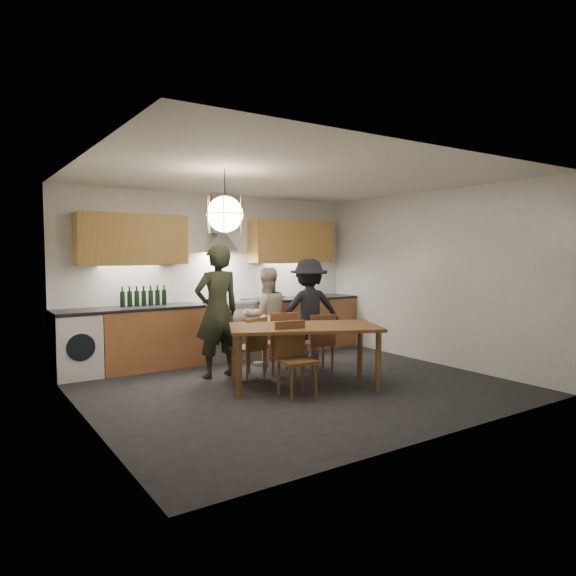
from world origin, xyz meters
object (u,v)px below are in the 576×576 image
dining_table (304,333)px  mixing_bowl (277,297)px  chair_front (294,353)px  person_left (217,311)px  person_mid (266,316)px  chair_back_left (252,343)px  stock_pot (309,293)px  person_right (309,310)px  wine_bottles (144,296)px

dining_table → mixing_bowl: size_ratio=7.17×
chair_front → person_left: (-0.35, 1.30, 0.39)m
person_mid → mixing_bowl: size_ratio=5.10×
chair_back_left → mixing_bowl: (1.22, 1.28, 0.47)m
chair_front → stock_pot: (1.94, 2.36, 0.47)m
person_mid → person_right: bearing=179.7°
chair_back_left → chair_front: bearing=77.7°
person_right → stock_pot: person_right is taller
dining_table → chair_back_left: (-0.32, 0.74, -0.21)m
dining_table → person_mid: person_mid is taller
chair_back_left → person_right: 1.39m
person_left → wine_bottles: bearing=-63.5°
chair_front → person_left: bearing=111.1°
person_left → stock_pot: person_left is taller
chair_back_left → wine_bottles: bearing=-68.5°
person_mid → wine_bottles: bearing=-14.1°
person_left → mixing_bowl: (1.57, 0.96, 0.04)m
chair_back_left → stock_pot: (1.94, 1.38, 0.50)m
person_mid → mixing_bowl: person_mid is taller
wine_bottles → mixing_bowl: bearing=-4.3°
person_left → mixing_bowl: bearing=-151.0°
mixing_bowl → stock_pot: 0.73m
person_mid → wine_bottles: size_ratio=2.13×
chair_front → person_right: (1.27, 1.44, 0.29)m
stock_pot → person_mid: bearing=-150.5°
stock_pot → mixing_bowl: bearing=-172.2°
chair_back_left → person_mid: person_mid is taller
person_left → dining_table: bearing=119.7°
dining_table → chair_front: chair_front is taller
chair_front → stock_pot: size_ratio=4.54×
dining_table → mixing_bowl: bearing=91.0°
chair_front → person_mid: person_mid is taller
person_mid → mixing_bowl: (0.62, 0.66, 0.21)m
person_left → person_right: bearing=-177.5°
person_right → stock_pot: bearing=-105.6°
mixing_bowl → person_mid: bearing=-133.2°
chair_front → wine_bottles: size_ratio=1.27×
chair_front → person_left: size_ratio=0.49×
chair_front → person_right: 1.94m
person_right → wine_bottles: 2.47m
person_left → stock_pot: (2.29, 1.06, 0.08)m
chair_front → person_right: bearing=54.7°
chair_back_left → person_mid: size_ratio=0.56×
mixing_bowl → stock_pot: size_ratio=1.49×
chair_front → mixing_bowl: 2.61m
chair_front → mixing_bowl: (1.22, 2.27, 0.44)m
chair_front → stock_pot: stock_pot is taller
chair_back_left → mixing_bowl: 1.83m
chair_back_left → stock_pot: bearing=-157.0°
chair_front → person_right: person_right is taller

